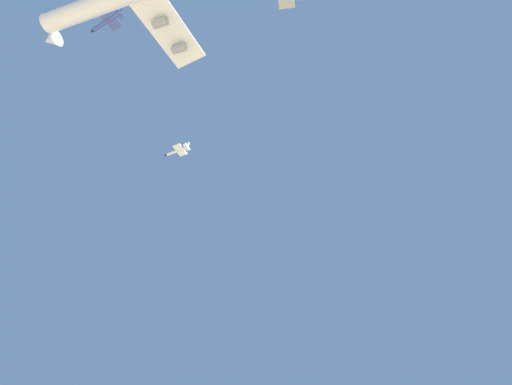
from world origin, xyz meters
name	(u,v)px	position (x,y,z in m)	size (l,w,h in m)	color
chase_jet_lead	(107,21)	(32.89, 104.43, 148.47)	(15.23, 8.98, 4.00)	#38478C
chase_jet_high_escort	(177,151)	(81.17, 44.39, 166.43)	(15.01, 9.24, 4.00)	silver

